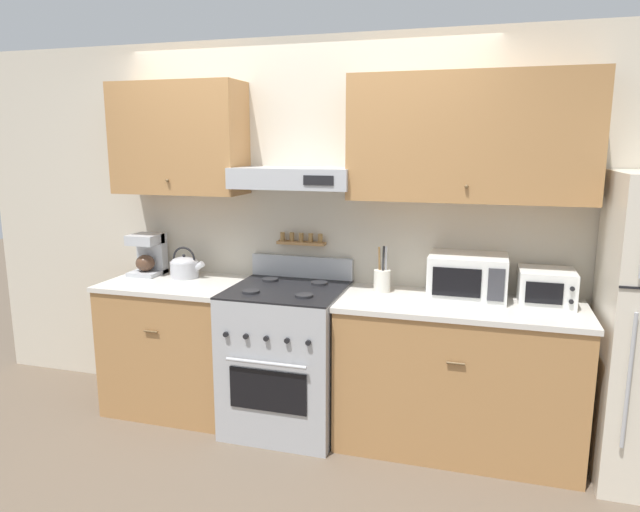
{
  "coord_description": "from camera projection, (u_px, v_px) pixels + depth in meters",
  "views": [
    {
      "loc": [
        1.21,
        -3.06,
        1.86
      ],
      "look_at": [
        0.23,
        0.27,
        1.17
      ],
      "focal_mm": 32.0,
      "sensor_mm": 36.0,
      "label": 1
    }
  ],
  "objects": [
    {
      "name": "ground_plane",
      "position": [
        272.0,
        445.0,
        3.57
      ],
      "size": [
        16.0,
        16.0,
        0.0
      ],
      "primitive_type": "plane",
      "color": "brown"
    },
    {
      "name": "wall_back",
      "position": [
        318.0,
        199.0,
        3.82
      ],
      "size": [
        5.2,
        0.46,
        2.55
      ],
      "color": "beige",
      "rests_on": "ground_plane"
    },
    {
      "name": "counter_left",
      "position": [
        178.0,
        345.0,
        4.03
      ],
      "size": [
        0.93,
        0.65,
        0.92
      ],
      "color": "#AD7A47",
      "rests_on": "ground_plane"
    },
    {
      "name": "counter_right",
      "position": [
        457.0,
        375.0,
        3.49
      ],
      "size": [
        1.45,
        0.65,
        0.92
      ],
      "color": "#AD7A47",
      "rests_on": "ground_plane"
    },
    {
      "name": "stove_range",
      "position": [
        287.0,
        357.0,
        3.76
      ],
      "size": [
        0.73,
        0.73,
        1.09
      ],
      "color": "#ADAFB5",
      "rests_on": "ground_plane"
    },
    {
      "name": "tea_kettle",
      "position": [
        185.0,
        266.0,
        4.04
      ],
      "size": [
        0.26,
        0.2,
        0.22
      ],
      "color": "#B7B7BC",
      "rests_on": "counter_left"
    },
    {
      "name": "coffee_maker",
      "position": [
        148.0,
        254.0,
        4.13
      ],
      "size": [
        0.21,
        0.23,
        0.3
      ],
      "color": "#ADAFB5",
      "rests_on": "counter_left"
    },
    {
      "name": "microwave",
      "position": [
        467.0,
        276.0,
        3.5
      ],
      "size": [
        0.47,
        0.36,
        0.27
      ],
      "color": "white",
      "rests_on": "counter_right"
    },
    {
      "name": "utensil_crock",
      "position": [
        382.0,
        280.0,
        3.64
      ],
      "size": [
        0.11,
        0.11,
        0.3
      ],
      "color": "silver",
      "rests_on": "counter_right"
    },
    {
      "name": "toaster_oven",
      "position": [
        546.0,
        287.0,
        3.37
      ],
      "size": [
        0.31,
        0.32,
        0.21
      ],
      "color": "white",
      "rests_on": "counter_right"
    }
  ]
}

